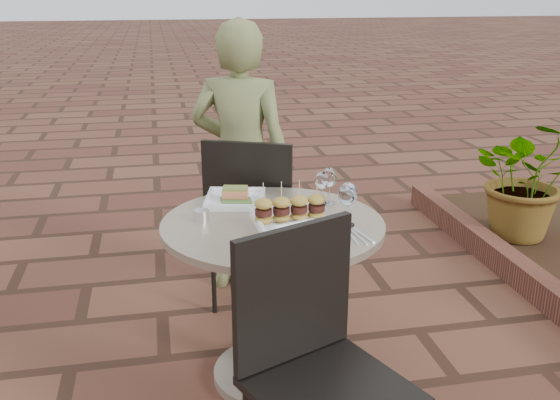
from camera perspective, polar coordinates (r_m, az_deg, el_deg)
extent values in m
plane|color=brown|center=(3.04, -2.44, -13.42)|extent=(60.00, 60.00, 0.00)
cylinder|color=gray|center=(2.84, -0.62, -15.48)|extent=(0.52, 0.52, 0.04)
cylinder|color=gray|center=(2.67, -0.64, -9.63)|extent=(0.08, 0.08, 0.70)
cylinder|color=tan|center=(2.51, -0.67, -2.31)|extent=(0.90, 0.90, 0.03)
cube|color=black|center=(3.28, -2.09, -2.05)|extent=(0.58, 0.58, 0.03)
cube|color=black|center=(3.01, -3.03, 1.05)|extent=(0.42, 0.20, 0.46)
cylinder|color=black|center=(3.50, 1.72, -4.68)|extent=(0.02, 0.02, 0.44)
cylinder|color=black|center=(3.58, -4.29, -4.18)|extent=(0.02, 0.02, 0.44)
cylinder|color=black|center=(3.16, 0.53, -7.40)|extent=(0.02, 0.02, 0.44)
cylinder|color=black|center=(3.25, -6.11, -6.76)|extent=(0.02, 0.02, 0.44)
cube|color=black|center=(2.01, 4.69, -17.03)|extent=(0.58, 0.58, 0.03)
cube|color=black|center=(2.01, 1.25, -8.52)|extent=(0.42, 0.20, 0.46)
cylinder|color=black|center=(2.36, 5.24, -17.74)|extent=(0.02, 0.02, 0.44)
imported|color=olive|center=(3.34, -3.59, 3.62)|extent=(0.64, 0.53, 1.48)
cube|color=white|center=(2.73, -4.10, -0.08)|extent=(0.30, 0.30, 0.01)
cube|color=#D2764A|center=(2.72, -4.12, 0.63)|extent=(0.12, 0.09, 0.04)
cube|color=#60672E|center=(2.72, -4.13, 1.09)|extent=(0.12, 0.09, 0.01)
cube|color=white|center=(2.48, 0.94, -2.07)|extent=(0.29, 0.29, 0.01)
cube|color=white|center=(2.36, 2.66, -3.24)|extent=(0.27, 0.27, 0.01)
ellipsoid|color=#BF4E7C|center=(2.30, 2.14, -3.49)|extent=(0.04, 0.03, 0.02)
cylinder|color=white|center=(2.48, 6.09, -2.27)|extent=(0.06, 0.06, 0.00)
cylinder|color=white|center=(2.47, 6.12, -1.37)|extent=(0.01, 0.01, 0.08)
ellipsoid|color=white|center=(2.44, 6.19, 0.52)|extent=(0.08, 0.08, 0.09)
cylinder|color=white|center=(2.44, 6.19, 0.41)|extent=(0.06, 0.06, 0.04)
cylinder|color=white|center=(2.72, 3.79, -0.28)|extent=(0.05, 0.05, 0.00)
cylinder|color=white|center=(2.71, 3.81, 0.39)|extent=(0.01, 0.01, 0.06)
ellipsoid|color=white|center=(2.69, 3.84, 1.81)|extent=(0.06, 0.06, 0.08)
cylinder|color=white|center=(2.72, 4.44, -0.27)|extent=(0.06, 0.06, 0.00)
cylinder|color=white|center=(2.71, 4.46, 0.48)|extent=(0.01, 0.01, 0.07)
ellipsoid|color=white|center=(2.69, 4.51, 2.07)|extent=(0.07, 0.07, 0.09)
cylinder|color=silver|center=(2.53, -7.18, -1.41)|extent=(0.07, 0.07, 0.05)
cube|color=brown|center=(3.79, 21.58, -6.60)|extent=(0.12, 3.00, 0.15)
imported|color=#33662D|center=(4.30, 21.79, 1.90)|extent=(0.89, 0.83, 0.80)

